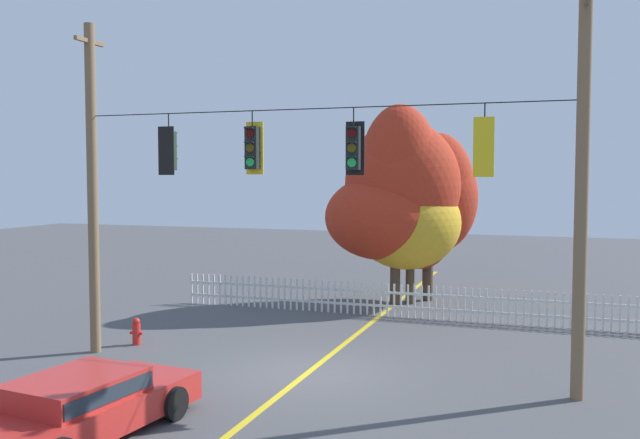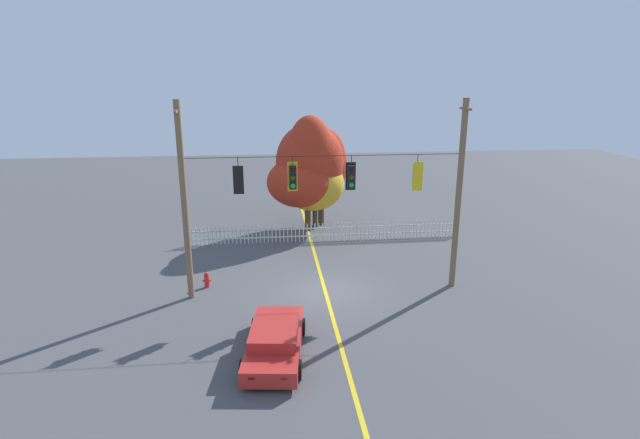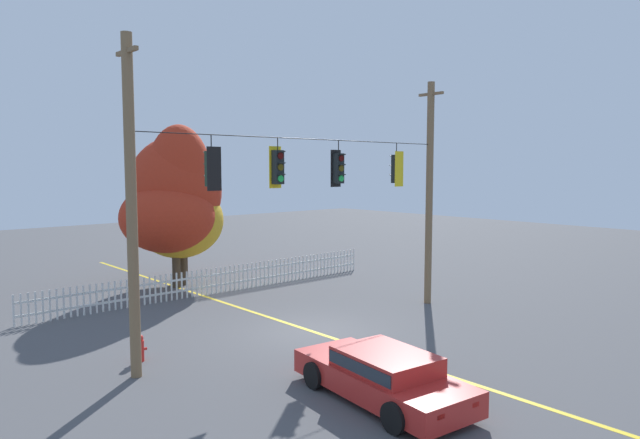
# 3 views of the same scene
# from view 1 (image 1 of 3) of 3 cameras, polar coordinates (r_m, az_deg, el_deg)

# --- Properties ---
(ground) EXTENTS (80.00, 80.00, 0.00)m
(ground) POSITION_cam_1_polar(r_m,az_deg,el_deg) (16.53, -1.01, -12.50)
(ground) COLOR #4C4C4F
(lane_centerline_stripe) EXTENTS (0.16, 36.00, 0.01)m
(lane_centerline_stripe) POSITION_cam_1_polar(r_m,az_deg,el_deg) (16.53, -1.01, -12.49)
(lane_centerline_stripe) COLOR gold
(lane_centerline_stripe) RESTS_ON ground
(signal_support_span) EXTENTS (12.04, 1.10, 8.45)m
(signal_support_span) POSITION_cam_1_polar(r_m,az_deg,el_deg) (15.89, -1.03, 2.57)
(signal_support_span) COLOR brown
(signal_support_span) RESTS_ON ground
(traffic_signal_northbound_primary) EXTENTS (0.43, 0.38, 1.50)m
(traffic_signal_northbound_primary) POSITION_cam_1_polar(r_m,az_deg,el_deg) (17.46, -12.34, 5.55)
(traffic_signal_northbound_primary) COLOR black
(traffic_signal_westbound_side) EXTENTS (0.43, 0.38, 1.49)m
(traffic_signal_westbound_side) POSITION_cam_1_polar(r_m,az_deg,el_deg) (16.43, -5.57, 5.89)
(traffic_signal_westbound_side) COLOR black
(traffic_signal_southbound_primary) EXTENTS (0.43, 0.38, 1.51)m
(traffic_signal_southbound_primary) POSITION_cam_1_polar(r_m,az_deg,el_deg) (15.57, 2.79, 5.91)
(traffic_signal_southbound_primary) COLOR black
(traffic_signal_eastbound_side) EXTENTS (0.43, 0.38, 1.55)m
(traffic_signal_eastbound_side) POSITION_cam_1_polar(r_m,az_deg,el_deg) (15.00, 13.37, 5.83)
(traffic_signal_eastbound_side) COLOR black
(white_picket_fence) EXTENTS (15.88, 0.06, 1.08)m
(white_picket_fence) POSITION_cam_1_polar(r_m,az_deg,el_deg) (22.74, 7.24, -6.67)
(white_picket_fence) COLOR silver
(white_picket_fence) RESTS_ON ground
(autumn_maple_near_fence) EXTENTS (4.72, 4.32, 7.09)m
(autumn_maple_near_fence) POSITION_cam_1_polar(r_m,az_deg,el_deg) (24.72, 6.24, 2.25)
(autumn_maple_near_fence) COLOR #473828
(autumn_maple_near_fence) RESTS_ON ground
(autumn_maple_mid) EXTENTS (3.87, 3.83, 6.27)m
(autumn_maple_mid) POSITION_cam_1_polar(r_m,az_deg,el_deg) (24.79, 7.35, 1.13)
(autumn_maple_mid) COLOR #473828
(autumn_maple_mid) RESTS_ON ground
(autumn_oak_far_east) EXTENTS (3.34, 3.50, 6.16)m
(autumn_oak_far_east) POSITION_cam_1_polar(r_m,az_deg,el_deg) (25.74, 9.18, 1.72)
(autumn_oak_far_east) COLOR #473828
(autumn_oak_far_east) RESTS_ON ground
(parked_car) EXTENTS (2.36, 4.71, 1.15)m
(parked_car) POSITION_cam_1_polar(r_m,az_deg,el_deg) (13.16, -19.08, -14.22)
(parked_car) COLOR red
(parked_car) RESTS_ON ground
(fire_hydrant) EXTENTS (0.38, 0.22, 0.74)m
(fire_hydrant) POSITION_cam_1_polar(r_m,az_deg,el_deg) (19.70, -14.87, -8.90)
(fire_hydrant) COLOR red
(fire_hydrant) RESTS_ON ground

